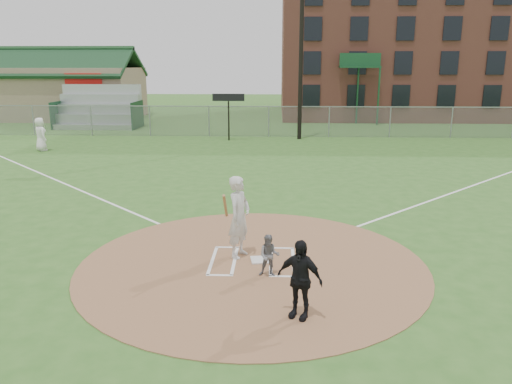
{
  "coord_description": "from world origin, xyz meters",
  "views": [
    {
      "loc": [
        0.57,
        -11.31,
        4.73
      ],
      "look_at": [
        0.0,
        2.0,
        1.3
      ],
      "focal_mm": 35.0,
      "sensor_mm": 36.0,
      "label": 1
    }
  ],
  "objects_px": {
    "ondeck_player": "(40,134)",
    "batter_at_plate": "(239,217)",
    "home_plate": "(261,260)",
    "umpire": "(300,279)",
    "catcher": "(269,256)"
  },
  "relations": [
    {
      "from": "catcher",
      "to": "umpire",
      "type": "distance_m",
      "value": 2.0
    },
    {
      "from": "home_plate",
      "to": "catcher",
      "type": "relative_size",
      "value": 0.49
    },
    {
      "from": "home_plate",
      "to": "umpire",
      "type": "height_order",
      "value": "umpire"
    },
    {
      "from": "ondeck_player",
      "to": "batter_at_plate",
      "type": "bearing_deg",
      "value": 172.78
    },
    {
      "from": "home_plate",
      "to": "ondeck_player",
      "type": "xyz_separation_m",
      "value": [
        -12.82,
        15.65,
        0.89
      ]
    },
    {
      "from": "catcher",
      "to": "umpire",
      "type": "xyz_separation_m",
      "value": [
        0.6,
        -1.89,
        0.29
      ]
    },
    {
      "from": "catcher",
      "to": "home_plate",
      "type": "bearing_deg",
      "value": 106.71
    },
    {
      "from": "umpire",
      "to": "ondeck_player",
      "type": "height_order",
      "value": "ondeck_player"
    },
    {
      "from": "umpire",
      "to": "batter_at_plate",
      "type": "height_order",
      "value": "batter_at_plate"
    },
    {
      "from": "home_plate",
      "to": "catcher",
      "type": "bearing_deg",
      "value": -76.22
    },
    {
      "from": "home_plate",
      "to": "catcher",
      "type": "distance_m",
      "value": 1.04
    },
    {
      "from": "umpire",
      "to": "batter_at_plate",
      "type": "bearing_deg",
      "value": 140.45
    },
    {
      "from": "ondeck_player",
      "to": "batter_at_plate",
      "type": "distance_m",
      "value": 19.66
    },
    {
      "from": "ondeck_player",
      "to": "batter_at_plate",
      "type": "height_order",
      "value": "batter_at_plate"
    },
    {
      "from": "umpire",
      "to": "ondeck_player",
      "type": "relative_size",
      "value": 0.85
    }
  ]
}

